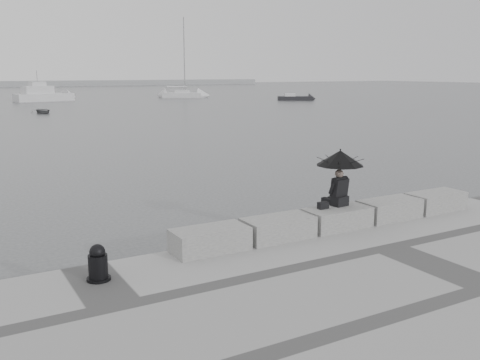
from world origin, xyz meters
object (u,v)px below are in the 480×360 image
seated_person (340,165)px  small_motorboat (295,98)px  sailboat_right (183,94)px  dinghy (43,111)px  motor_cruiser (44,95)px  mooring_bollard (98,265)px

seated_person → small_motorboat: seated_person is taller
sailboat_right → small_motorboat: (11.17, -16.11, -0.23)m
seated_person → dinghy: size_ratio=0.48×
dinghy → motor_cruiser: bearing=74.3°
seated_person → dinghy: bearing=80.7°
seated_person → motor_cruiser: (5.55, 72.08, -1.11)m
sailboat_right → motor_cruiser: sailboat_right is taller
seated_person → sailboat_right: (27.40, 72.24, -1.46)m
mooring_bollard → dinghy: (7.35, 48.78, -0.54)m
sailboat_right → dinghy: bearing=-103.3°
mooring_bollard → motor_cruiser: 73.64m
seated_person → small_motorboat: bearing=47.7°
mooring_bollard → sailboat_right: sailboat_right is taller
dinghy → mooring_bollard: bearing=-104.2°
sailboat_right → motor_cruiser: (-21.84, -0.16, 0.35)m
seated_person → sailboat_right: bearing=61.5°
seated_person → mooring_bollard: (-6.05, -0.64, -1.21)m
sailboat_right → motor_cruiser: 21.85m
small_motorboat → dinghy: size_ratio=1.81×
mooring_bollard → motor_cruiser: bearing=80.9°
motor_cruiser → dinghy: motor_cruiser is taller
small_motorboat → dinghy: (-37.27, -7.99, -0.07)m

